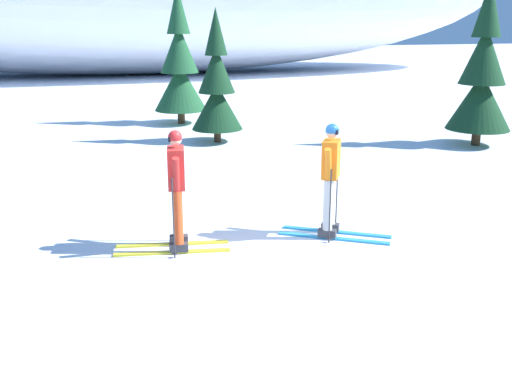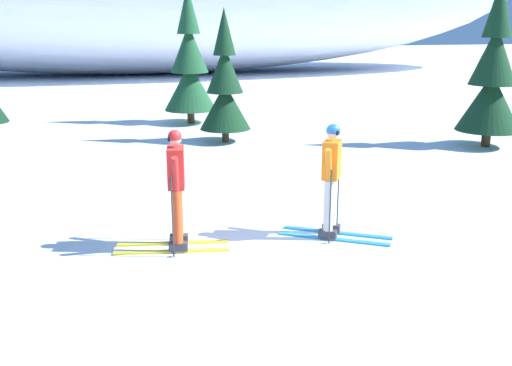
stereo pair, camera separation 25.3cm
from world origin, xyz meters
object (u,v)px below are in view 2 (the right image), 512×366
skier_red_jacket (176,187)px  pine_tree_center_right (225,87)px  skier_orange_jacket (332,179)px  pine_tree_center_left (190,67)px  pine_tree_far_right (492,78)px

skier_red_jacket → pine_tree_center_right: bearing=74.4°
pine_tree_center_right → skier_orange_jacket: bearing=-88.2°
pine_tree_center_left → pine_tree_far_right: (7.25, -5.50, 0.01)m
skier_orange_jacket → pine_tree_center_left: 11.13m
skier_orange_jacket → pine_tree_far_right: 8.58m
pine_tree_center_left → skier_red_jacket: bearing=-98.4°
pine_tree_center_right → pine_tree_far_right: (6.71, -2.23, 0.31)m
pine_tree_center_left → pine_tree_center_right: bearing=-80.5°
skier_red_jacket → pine_tree_far_right: (8.87, 5.53, 0.87)m
skier_red_jacket → pine_tree_center_right: (2.17, 7.76, 0.56)m
pine_tree_center_right → pine_tree_far_right: size_ratio=0.83×
pine_tree_center_left → pine_tree_far_right: 9.10m
pine_tree_center_right → pine_tree_far_right: bearing=-18.4°
pine_tree_center_right → skier_red_jacket: bearing=-105.6°
skier_orange_jacket → pine_tree_far_right: pine_tree_far_right is taller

